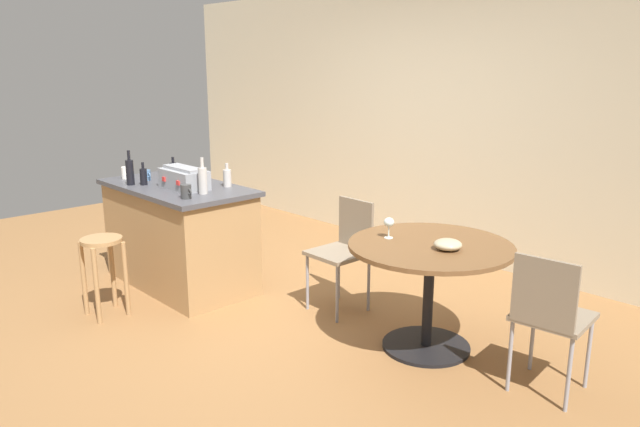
% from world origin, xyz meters
% --- Properties ---
extents(ground_plane, '(8.80, 8.80, 0.00)m').
position_xyz_m(ground_plane, '(0.00, 0.00, 0.00)').
color(ground_plane, olive).
extents(back_wall, '(8.00, 0.10, 2.70)m').
position_xyz_m(back_wall, '(0.00, 2.33, 1.35)').
color(back_wall, beige).
rests_on(back_wall, ground_plane).
extents(kitchen_island, '(1.47, 0.77, 0.89)m').
position_xyz_m(kitchen_island, '(-0.85, -0.11, 0.45)').
color(kitchen_island, '#A37A4C').
rests_on(kitchen_island, ground_plane).
extents(wooden_stool, '(0.31, 0.31, 0.62)m').
position_xyz_m(wooden_stool, '(-0.65, -0.89, 0.44)').
color(wooden_stool, '#A37A4C').
rests_on(wooden_stool, ground_plane).
extents(dining_table, '(1.09, 1.09, 0.75)m').
position_xyz_m(dining_table, '(1.40, 0.46, 0.57)').
color(dining_table, black).
rests_on(dining_table, ground_plane).
extents(folding_chair_near, '(0.44, 0.44, 0.87)m').
position_xyz_m(folding_chair_near, '(2.23, 0.48, 0.52)').
color(folding_chair_near, '#7F705B').
rests_on(folding_chair_near, ground_plane).
extents(folding_chair_far, '(0.41, 0.41, 0.87)m').
position_xyz_m(folding_chair_far, '(0.52, 0.55, 0.52)').
color(folding_chair_far, '#7F705B').
rests_on(folding_chair_far, ground_plane).
extents(toolbox, '(0.45, 0.25, 0.18)m').
position_xyz_m(toolbox, '(-0.67, -0.14, 0.98)').
color(toolbox, gray).
rests_on(toolbox, kitchen_island).
extents(bottle_0, '(0.07, 0.07, 0.19)m').
position_xyz_m(bottle_0, '(-1.15, 0.04, 0.96)').
color(bottle_0, black).
rests_on(bottle_0, kitchen_island).
extents(bottle_1, '(0.07, 0.07, 0.30)m').
position_xyz_m(bottle_1, '(-1.12, -0.39, 1.00)').
color(bottle_1, black).
rests_on(bottle_1, kitchen_island).
extents(bottle_2, '(0.07, 0.07, 0.29)m').
position_xyz_m(bottle_2, '(-0.39, -0.14, 1.00)').
color(bottle_2, '#B7B2AD').
rests_on(bottle_2, kitchen_island).
extents(bottle_3, '(0.06, 0.06, 0.19)m').
position_xyz_m(bottle_3, '(-1.05, -0.31, 0.97)').
color(bottle_3, black).
rests_on(bottle_3, kitchen_island).
extents(bottle_4, '(0.07, 0.07, 0.20)m').
position_xyz_m(bottle_4, '(-0.49, 0.16, 0.97)').
color(bottle_4, '#B7B2AD').
rests_on(bottle_4, kitchen_island).
extents(cup_0, '(0.11, 0.07, 0.11)m').
position_xyz_m(cup_0, '(-1.42, -0.29, 0.94)').
color(cup_0, white).
rests_on(cup_0, kitchen_island).
extents(cup_1, '(0.12, 0.08, 0.11)m').
position_xyz_m(cup_1, '(-0.33, -0.33, 0.94)').
color(cup_1, '#383838').
rests_on(cup_1, kitchen_island).
extents(cup_2, '(0.11, 0.08, 0.09)m').
position_xyz_m(cup_2, '(-1.22, -0.19, 0.94)').
color(cup_2, '#4C7099').
rests_on(cup_2, kitchen_island).
extents(wine_glass, '(0.07, 0.07, 0.14)m').
position_xyz_m(wine_glass, '(1.12, 0.36, 0.85)').
color(wine_glass, silver).
rests_on(wine_glass, dining_table).
extents(serving_bowl, '(0.18, 0.18, 0.07)m').
position_xyz_m(serving_bowl, '(1.55, 0.43, 0.78)').
color(serving_bowl, tan).
rests_on(serving_bowl, dining_table).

